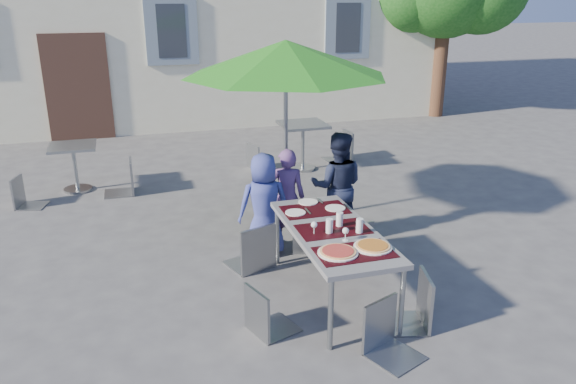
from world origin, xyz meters
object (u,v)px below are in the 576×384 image
object	(u,v)px
pizza_near_right	(373,246)
chair_5	(390,299)
cafe_table_1	(303,136)
chair_1	(311,207)
cafe_table_0	(74,160)
bg_chair_r_1	(343,128)
child_2	(337,186)
chair_4	(417,270)
child_1	(287,197)
bg_chair_l_0	(21,174)
bg_chair_r_0	(123,157)
chair_0	(253,219)
child_0	(264,205)
chair_3	(265,283)
patio_umbrella	(286,60)
dining_table	(333,234)
chair_2	(354,217)
pizza_near_left	(338,252)
bg_chair_l_1	(257,141)

from	to	relation	value
pizza_near_right	chair_5	bearing A→B (deg)	-98.17
pizza_near_right	cafe_table_1	distance (m)	4.87
pizza_near_right	chair_1	bearing A→B (deg)	92.12
chair_1	cafe_table_0	size ratio (longest dim) A/B	1.31
cafe_table_1	bg_chair_r_1	xyz separation A→B (m)	(0.91, 0.38, -0.00)
child_2	chair_4	distance (m)	2.09
child_1	bg_chair_l_0	distance (m)	4.05
cafe_table_0	cafe_table_1	distance (m)	3.78
bg_chair_r_1	bg_chair_r_0	bearing A→B (deg)	-168.93
chair_0	bg_chair_r_0	xyz separation A→B (m)	(-1.34, 3.06, -0.02)
child_0	cafe_table_1	bearing A→B (deg)	-112.76
chair_3	chair_4	xyz separation A→B (m)	(1.37, -0.27, 0.06)
chair_3	cafe_table_0	size ratio (longest dim) A/B	1.19
chair_5	patio_umbrella	bearing A→B (deg)	90.12
bg_chair_r_0	child_0	bearing A→B (deg)	-60.09
cafe_table_1	chair_0	bearing A→B (deg)	-116.26
dining_table	pizza_near_right	bearing A→B (deg)	-68.74
dining_table	child_2	size ratio (longest dim) A/B	1.33
chair_0	chair_2	distance (m)	1.18
chair_5	patio_umbrella	xyz separation A→B (m)	(-0.01, 3.11, 1.65)
child_0	chair_3	bearing A→B (deg)	78.82
chair_2	chair_3	world-z (taller)	chair_2
patio_umbrella	bg_chair_r_1	size ratio (longest dim) A/B	2.58
pizza_near_left	dining_table	bearing A→B (deg)	73.65
chair_1	patio_umbrella	world-z (taller)	patio_umbrella
chair_4	bg_chair_r_0	xyz separation A→B (m)	(-2.52, 4.60, 0.02)
child_0	child_2	xyz separation A→B (m)	(0.99, 0.19, 0.07)
bg_chair_l_0	chair_3	bearing A→B (deg)	-58.16
bg_chair_l_1	chair_2	bearing A→B (deg)	-86.47
dining_table	child_2	distance (m)	1.49
child_1	chair_2	size ratio (longest dim) A/B	1.34
child_0	chair_4	size ratio (longest dim) A/B	1.27
chair_5	bg_chair_l_1	distance (m)	5.60
chair_0	pizza_near_right	bearing A→B (deg)	-58.23
patio_umbrella	cafe_table_0	world-z (taller)	patio_umbrella
child_1	chair_4	world-z (taller)	child_1
pizza_near_right	bg_chair_r_0	world-z (taller)	bg_chair_r_0
chair_0	patio_umbrella	xyz separation A→B (m)	(0.74, 1.23, 1.58)
bg_chair_r_0	cafe_table_1	bearing A→B (deg)	7.40
child_1	chair_5	size ratio (longest dim) A/B	1.35
chair_0	bg_chair_l_1	bearing A→B (deg)	75.73
chair_4	cafe_table_1	bearing A→B (deg)	84.04
cafe_table_1	bg_chair_l_1	size ratio (longest dim) A/B	0.96
child_2	child_0	bearing A→B (deg)	32.37
patio_umbrella	bg_chair_r_1	bearing A→B (deg)	54.31
chair_1	chair_3	world-z (taller)	chair_1
chair_1	bg_chair_l_0	world-z (taller)	chair_1
dining_table	cafe_table_0	size ratio (longest dim) A/B	2.48
pizza_near_left	chair_4	xyz separation A→B (m)	(0.71, -0.19, -0.19)
chair_2	chair_5	world-z (taller)	chair_2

